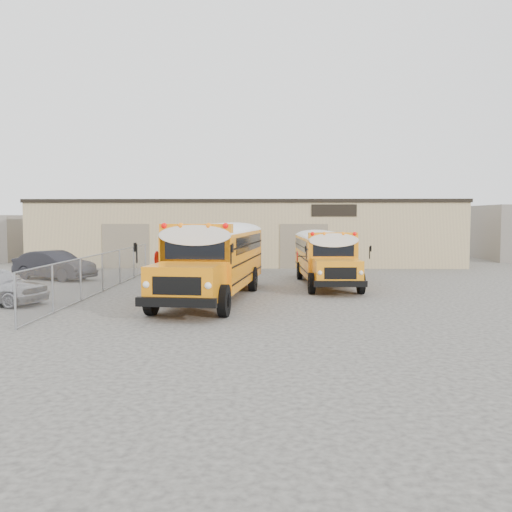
{
  "coord_description": "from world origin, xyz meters",
  "views": [
    {
      "loc": [
        1.91,
        -23.13,
        3.51
      ],
      "look_at": [
        1.11,
        4.2,
        1.6
      ],
      "focal_mm": 40.0,
      "sensor_mm": 36.0,
      "label": 1
    }
  ],
  "objects_px": {
    "school_bus_right": "(312,247)",
    "car_dark": "(54,265)",
    "tarp_bundle": "(198,282)",
    "school_bus_left": "(241,246)"
  },
  "relations": [
    {
      "from": "school_bus_left",
      "to": "school_bus_right",
      "type": "relative_size",
      "value": 1.19
    },
    {
      "from": "school_bus_right",
      "to": "car_dark",
      "type": "xyz_separation_m",
      "value": [
        -14.58,
        -4.24,
        -0.82
      ]
    },
    {
      "from": "car_dark",
      "to": "tarp_bundle",
      "type": "bearing_deg",
      "value": -107.78
    },
    {
      "from": "school_bus_left",
      "to": "tarp_bundle",
      "type": "bearing_deg",
      "value": -98.91
    },
    {
      "from": "school_bus_right",
      "to": "tarp_bundle",
      "type": "distance_m",
      "value": 13.71
    },
    {
      "from": "school_bus_left",
      "to": "car_dark",
      "type": "distance_m",
      "value": 10.45
    },
    {
      "from": "school_bus_right",
      "to": "car_dark",
      "type": "height_order",
      "value": "school_bus_right"
    },
    {
      "from": "school_bus_right",
      "to": "car_dark",
      "type": "bearing_deg",
      "value": -163.79
    },
    {
      "from": "tarp_bundle",
      "to": "car_dark",
      "type": "relative_size",
      "value": 0.35
    },
    {
      "from": "school_bus_left",
      "to": "school_bus_right",
      "type": "height_order",
      "value": "school_bus_left"
    }
  ]
}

